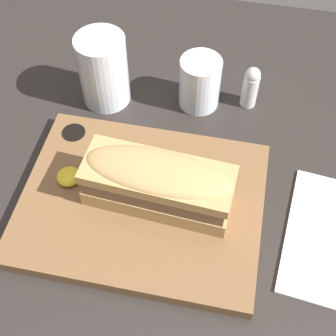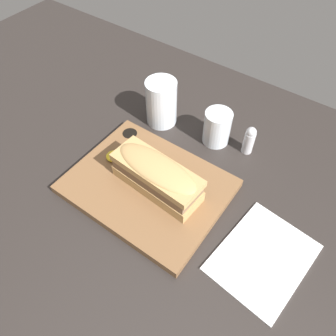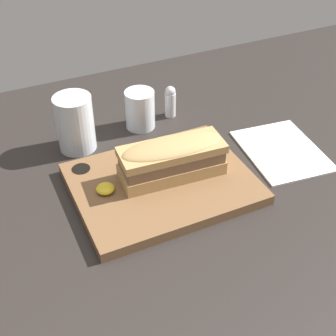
{
  "view_description": "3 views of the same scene",
  "coord_description": "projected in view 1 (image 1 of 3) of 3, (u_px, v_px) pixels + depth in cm",
  "views": [
    {
      "loc": [
        11.45,
        -31.09,
        56.19
      ],
      "look_at": [
        4.56,
        2.88,
        7.9
      ],
      "focal_mm": 50.0,
      "sensor_mm": 36.0,
      "label": 1
    },
    {
      "loc": [
        28.44,
        -30.16,
        58.56
      ],
      "look_at": [
        4.01,
        3.97,
        6.8
      ],
      "focal_mm": 35.0,
      "sensor_mm": 36.0,
      "label": 2
    },
    {
      "loc": [
        -24.81,
        -59.07,
        57.52
      ],
      "look_at": [
        2.51,
        -0.56,
        6.69
      ],
      "focal_mm": 50.0,
      "sensor_mm": 36.0,
      "label": 3
    }
  ],
  "objects": [
    {
      "name": "dining_table",
      "position": [
        131.0,
        209.0,
        0.64
      ],
      "size": [
        169.37,
        97.29,
        2.0
      ],
      "color": "#282321",
      "rests_on": "ground"
    },
    {
      "name": "water_glass",
      "position": [
        104.0,
        74.0,
        0.71
      ],
      "size": [
        7.46,
        7.46,
        11.47
      ],
      "color": "silver",
      "rests_on": "dining_table"
    },
    {
      "name": "mustard_dollop",
      "position": [
        69.0,
        177.0,
        0.63
      ],
      "size": [
        3.23,
        3.23,
        1.29
      ],
      "color": "gold",
      "rests_on": "serving_board"
    },
    {
      "name": "salt_shaker",
      "position": [
        251.0,
        86.0,
        0.71
      ],
      "size": [
        2.45,
        2.45,
        7.23
      ],
      "color": "silver",
      "rests_on": "dining_table"
    },
    {
      "name": "serving_board",
      "position": [
        142.0,
        201.0,
        0.62
      ],
      "size": [
        31.61,
        24.62,
        2.03
      ],
      "color": "brown",
      "rests_on": "dining_table"
    },
    {
      "name": "sandwich",
      "position": [
        158.0,
        182.0,
        0.58
      ],
      "size": [
        19.19,
        8.22,
        7.27
      ],
      "rotation": [
        0.0,
        0.0,
        -0.07
      ],
      "color": "tan",
      "rests_on": "serving_board"
    },
    {
      "name": "wine_glass",
      "position": [
        200.0,
        84.0,
        0.71
      ],
      "size": [
        6.28,
        6.28,
        8.32
      ],
      "color": "silver",
      "rests_on": "dining_table"
    }
  ]
}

